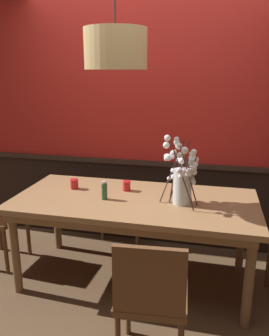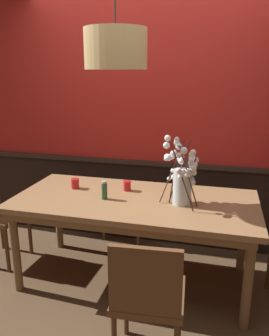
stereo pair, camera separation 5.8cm
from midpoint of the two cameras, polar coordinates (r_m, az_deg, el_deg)
ground_plane at (r=3.21m, az=0.55°, el=-18.04°), size 24.00×24.00×0.00m
back_wall at (r=3.49m, az=3.88°, el=9.03°), size 5.67×0.14×2.78m
dining_table at (r=2.89m, az=0.58°, el=-6.62°), size 2.01×0.95×0.77m
chair_near_side_right at (r=2.15m, az=3.06°, el=-20.45°), size 0.46×0.46×0.90m
chair_far_side_left at (r=3.82m, az=-0.56°, el=-3.36°), size 0.49×0.45×0.94m
vase_with_blossoms at (r=2.71m, az=8.54°, el=-1.84°), size 0.31×0.40×0.53m
candle_holder_nearer_center at (r=3.03m, az=-0.69°, el=-2.96°), size 0.07×0.07×0.09m
candle_holder_nearer_edge at (r=3.13m, az=-9.34°, el=-2.55°), size 0.08×0.08×0.09m
condiment_bottle at (r=2.83m, az=-4.45°, el=-3.76°), size 0.05×0.05×0.16m
pendant_lamp at (r=2.69m, az=-2.50°, el=19.19°), size 0.47×0.47×0.98m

